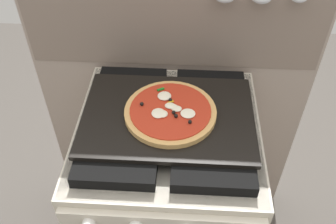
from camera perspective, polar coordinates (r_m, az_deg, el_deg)
The scene contains 4 objects.
kitchen_backsplash at distance 1.52m, azimuth 0.84°, elevation 4.99°, with size 1.10×0.09×1.55m.
stove at distance 1.54m, azimuth -0.00°, elevation -12.86°, with size 0.60×0.64×0.90m.
baking_tray at distance 1.19m, azimuth -0.00°, elevation -0.62°, with size 0.54×0.38×0.02m, color black.
pizza_left at distance 1.18m, azimuth 0.37°, elevation 0.12°, with size 0.29×0.29×0.03m.
Camera 1 is at (0.05, -0.84, 1.74)m, focal length 40.17 mm.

